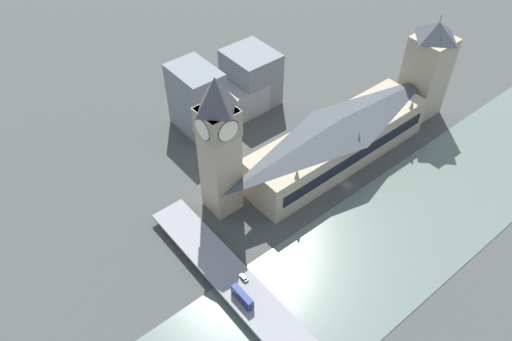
# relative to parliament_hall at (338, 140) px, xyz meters

# --- Properties ---
(ground_plane) EXTENTS (600.00, 600.00, 0.00)m
(ground_plane) POSITION_rel_parliament_hall_xyz_m (-15.43, 8.00, -12.72)
(ground_plane) COLOR #424442
(river_water) EXTENTS (55.17, 360.00, 0.30)m
(river_water) POSITION_rel_parliament_hall_xyz_m (-49.02, 8.00, -12.57)
(river_water) COLOR slate
(river_water) RESTS_ON ground_plane
(parliament_hall) EXTENTS (25.32, 99.42, 25.60)m
(parliament_hall) POSITION_rel_parliament_hall_xyz_m (0.00, 0.00, 0.00)
(parliament_hall) COLOR tan
(parliament_hall) RESTS_ON ground_plane
(clock_tower) EXTENTS (14.42, 14.42, 67.74)m
(clock_tower) POSITION_rel_parliament_hall_xyz_m (11.23, 60.30, 23.86)
(clock_tower) COLOR tan
(clock_tower) RESTS_ON ground_plane
(victoria_tower) EXTENTS (18.49, 18.49, 56.61)m
(victoria_tower) POSITION_rel_parliament_hall_xyz_m (0.06, -62.95, 13.58)
(victoria_tower) COLOR tan
(victoria_tower) RESTS_ON ground_plane
(road_bridge) EXTENTS (142.35, 14.97, 4.72)m
(road_bridge) POSITION_rel_parliament_hall_xyz_m (-49.02, 82.37, -8.92)
(road_bridge) COLOR slate
(road_bridge) RESTS_ON ground_plane
(double_decker_bus_mid) EXTENTS (10.66, 2.65, 4.78)m
(double_decker_bus_mid) POSITION_rel_parliament_hall_xyz_m (-34.87, 85.35, -5.37)
(double_decker_bus_mid) COLOR navy
(double_decker_bus_mid) RESTS_ON road_bridge
(car_southbound_lead) EXTENTS (4.13, 1.74, 1.47)m
(car_southbound_lead) POSITION_rel_parliament_hall_xyz_m (-27.74, 79.17, -7.29)
(car_southbound_lead) COLOR #2D5638
(car_southbound_lead) RESTS_ON road_bridge
(city_block_west) EXTENTS (26.60, 23.79, 30.39)m
(city_block_west) POSITION_rel_parliament_hall_xyz_m (64.64, 0.92, 2.47)
(city_block_west) COLOR slate
(city_block_west) RESTS_ON ground_plane
(city_block_center) EXTENTS (19.50, 23.23, 16.38)m
(city_block_center) POSITION_rel_parliament_hall_xyz_m (60.82, 10.08, -4.53)
(city_block_center) COLOR #939399
(city_block_center) RESTS_ON ground_plane
(city_block_east) EXTENTS (27.11, 19.11, 35.12)m
(city_block_east) POSITION_rel_parliament_hall_xyz_m (64.01, 36.69, 4.84)
(city_block_east) COLOR slate
(city_block_east) RESTS_ON ground_plane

